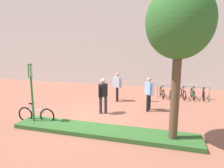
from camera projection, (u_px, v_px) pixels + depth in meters
ground_plane at (94, 116)px, 8.97m from camera, size 60.00×60.00×0.00m
building_facade at (130, 27)px, 16.17m from camera, size 28.00×1.20×10.00m
planter_strip at (102, 131)px, 7.14m from camera, size 7.00×1.10×0.16m
tree_sidewalk at (179, 24)px, 5.76m from camera, size 2.05×2.05×5.03m
parking_sign_post at (31, 86)px, 7.66m from camera, size 0.12×0.36×2.54m
bike_at_sign at (36, 115)px, 8.11m from camera, size 1.68×0.42×0.86m
bike_rack_cluster at (182, 93)px, 12.22m from camera, size 3.21×1.67×0.83m
bollard_steel at (149, 94)px, 11.38m from camera, size 0.16×0.16×0.90m
person_shirt_white at (149, 92)px, 9.61m from camera, size 0.47×0.46×1.72m
person_suited_dark at (103, 94)px, 9.19m from camera, size 0.38×0.57×1.72m
person_shirt_blue at (117, 85)px, 11.46m from camera, size 0.59×0.48×1.72m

